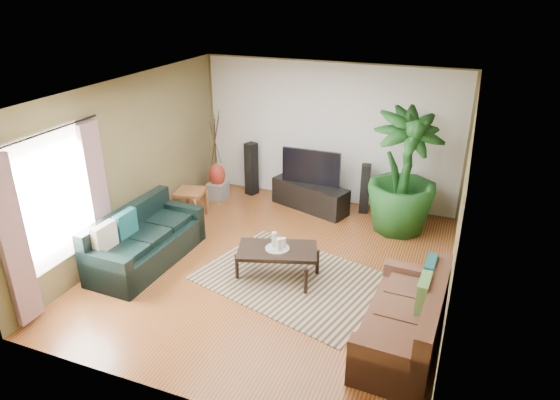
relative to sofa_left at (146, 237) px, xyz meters
The scene contains 28 objects.
floor 2.03m from the sofa_left, 15.86° to the left, with size 5.50×5.50×0.00m, color #935726.
ceiling 3.02m from the sofa_left, 15.86° to the left, with size 5.50×5.50×0.00m, color white.
wall_back 3.92m from the sofa_left, 59.89° to the left, with size 5.00×5.00×0.00m, color olive.
wall_front 3.06m from the sofa_left, 49.14° to the right, with size 5.00×5.00×0.00m, color olive.
wall_left 1.22m from the sofa_left, 137.42° to the left, with size 5.50×5.50×0.00m, color olive.
wall_right 4.54m from the sofa_left, ahead, with size 5.50×5.50×0.00m, color olive.
backwall_panel 3.91m from the sofa_left, 59.81° to the left, with size 4.90×4.90×0.00m, color white.
window_pane 1.55m from the sofa_left, 118.35° to the right, with size 1.80×1.80×0.00m, color white.
curtain_near 2.02m from the sofa_left, 106.07° to the right, with size 0.08×0.35×2.20m, color gray.
curtain_far 0.94m from the sofa_left, 149.43° to the right, with size 0.08×0.35×2.20m, color gray.
curtain_rod 2.21m from the sofa_left, 116.21° to the right, with size 0.03×0.03×1.90m, color black.
sofa_left is the anchor object (origin of this frame).
sofa_right 4.00m from the sofa_left, ahead, with size 1.85×0.83×0.85m, color #553223.
area_rug 2.35m from the sofa_left, ahead, with size 2.64×1.87×0.01m, color tan.
coffee_table 2.07m from the sofa_left, ahead, with size 1.14×0.62×0.47m, color black.
candle_tray 2.06m from the sofa_left, ahead, with size 0.35×0.35×0.02m, color gray.
candle_tall 2.01m from the sofa_left, 10.37° to the left, with size 0.07×0.07×0.23m, color beige.
candle_mid 2.09m from the sofa_left, ahead, with size 0.07×0.07×0.18m, color silver.
candle_short 2.14m from the sofa_left, 10.53° to the left, with size 0.07×0.07×0.14m, color beige.
tv_stand 3.28m from the sofa_left, 58.22° to the left, with size 1.53×0.46×0.51m, color black.
television 3.32m from the sofa_left, 58.40° to the left, with size 1.12×0.06×0.66m, color black.
speaker_left 3.07m from the sofa_left, 82.66° to the left, with size 0.19×0.22×1.08m, color black.
speaker_right 4.05m from the sofa_left, 47.88° to the left, with size 0.17×0.19×0.94m, color black.
potted_plant 4.31m from the sofa_left, 36.19° to the left, with size 1.19×1.19×2.13m, color #164317.
plant_pot 4.27m from the sofa_left, 36.19° to the left, with size 0.39×0.39×0.31m, color black.
pedestal 2.56m from the sofa_left, 92.81° to the left, with size 0.35×0.35×0.35m, color gray.
vase 2.55m from the sofa_left, 92.81° to the left, with size 0.32×0.32×0.45m, color maroon.
side_table 1.66m from the sofa_left, 96.74° to the left, with size 0.50×0.50×0.53m, color brown.
Camera 1 is at (2.45, -6.06, 4.05)m, focal length 32.00 mm.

